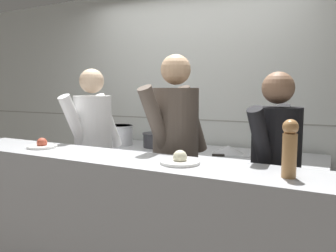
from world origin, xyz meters
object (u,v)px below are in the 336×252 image
(chef_line, at_px, (275,178))
(chef_head_cook, at_px, (94,150))
(plated_dish_main, at_px, (42,145))
(mixing_bowl_steel, at_px, (228,149))
(chefs_knife, at_px, (230,156))
(plated_dish_appetiser, at_px, (180,160))
(pepper_mill, at_px, (290,147))
(sauce_pot, at_px, (157,139))
(chef_sous, at_px, (176,155))
(stock_pot, at_px, (119,135))
(oven_range, at_px, (138,186))

(chef_line, bearing_deg, chef_head_cook, -166.06)
(chef_line, bearing_deg, plated_dish_main, -146.60)
(mixing_bowl_steel, distance_m, chefs_knife, 0.16)
(plated_dish_appetiser, height_order, pepper_mill, pepper_mill)
(sauce_pot, bearing_deg, plated_dish_main, -104.16)
(chef_head_cook, bearing_deg, chef_sous, 2.94)
(stock_pot, xyz_separation_m, chefs_knife, (1.29, -0.14, -0.09))
(chefs_knife, xyz_separation_m, chef_sous, (-0.28, -0.50, 0.07))
(oven_range, bearing_deg, chef_sous, -40.65)
(chef_sous, bearing_deg, chef_line, 13.92)
(sauce_pot, bearing_deg, chefs_knife, -14.11)
(chefs_knife, xyz_separation_m, chef_line, (0.47, -0.52, -0.01))
(pepper_mill, distance_m, chef_head_cook, 1.88)
(oven_range, height_order, chef_line, chef_line)
(chefs_knife, bearing_deg, plated_dish_appetiser, -90.00)
(plated_dish_main, bearing_deg, chef_line, 16.96)
(plated_dish_main, bearing_deg, stock_pot, 96.36)
(chef_sous, bearing_deg, sauce_pot, 143.57)
(chefs_knife, bearing_deg, oven_range, 171.52)
(oven_range, distance_m, pepper_mill, 2.20)
(chef_line, bearing_deg, chef_sous, -164.94)
(oven_range, bearing_deg, chef_head_cook, -98.41)
(pepper_mill, bearing_deg, stock_pot, 147.84)
(oven_range, height_order, pepper_mill, pepper_mill)
(mixing_bowl_steel, bearing_deg, sauce_pot, 175.00)
(sauce_pot, height_order, chef_head_cook, chef_head_cook)
(oven_range, xyz_separation_m, plated_dish_main, (-0.11, -1.18, 0.62))
(plated_dish_main, bearing_deg, sauce_pot, 75.84)
(stock_pot, bearing_deg, chef_head_cook, -76.13)
(oven_range, distance_m, stock_pot, 0.60)
(oven_range, height_order, sauce_pot, sauce_pot)
(mixing_bowl_steel, bearing_deg, plated_dish_appetiser, -87.07)
(stock_pot, distance_m, chef_sous, 1.19)
(stock_pot, height_order, chef_line, chef_line)
(pepper_mill, bearing_deg, chefs_knife, 120.21)
(chefs_knife, bearing_deg, plated_dish_main, -138.71)
(stock_pot, distance_m, chef_head_cook, 0.61)
(oven_range, distance_m, mixing_bowl_steel, 1.11)
(stock_pot, relative_size, chef_sous, 0.19)
(oven_range, relative_size, mixing_bowl_steel, 3.06)
(oven_range, distance_m, plated_dish_main, 1.33)
(stock_pot, bearing_deg, pepper_mill, -32.16)
(mixing_bowl_steel, bearing_deg, chefs_knife, -67.47)
(mixing_bowl_steel, xyz_separation_m, plated_dish_appetiser, (0.06, -1.17, 0.13))
(oven_range, xyz_separation_m, chefs_knife, (1.05, -0.16, 0.46))
(stock_pot, height_order, sauce_pot, stock_pot)
(mixing_bowl_steel, xyz_separation_m, chefs_knife, (0.06, -0.14, -0.03))
(mixing_bowl_steel, distance_m, chef_line, 0.85)
(stock_pot, xyz_separation_m, mixing_bowl_steel, (1.23, 0.01, -0.06))
(stock_pot, bearing_deg, oven_range, 4.34)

